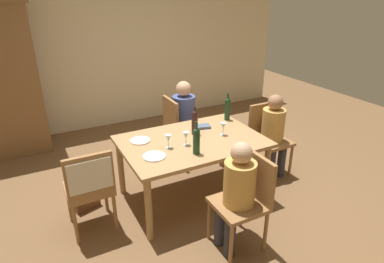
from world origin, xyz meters
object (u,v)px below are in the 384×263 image
wine_glass_near_left (223,126)px  wine_glass_centre (168,139)px  chair_near (246,195)px  person_man_guest (186,115)px  handbag (86,199)px  wine_glass_near_right (186,136)px  chair_far_right (178,125)px  dinner_plate_host (154,156)px  dinner_plate_guest_left (140,141)px  person_man_bearded (274,130)px  dining_table (192,147)px  chair_right_end (267,134)px  wine_bottle_dark_red (196,140)px  wine_bottle_tall_green (195,121)px  person_woman_host (237,189)px  chair_left_end (90,183)px  wine_bottle_short_olive (227,108)px

wine_glass_near_left → wine_glass_centre: same height
chair_near → person_man_guest: 1.84m
handbag → wine_glass_near_right: bearing=-22.6°
chair_far_right → dinner_plate_host: chair_far_right is taller
chair_far_right → dinner_plate_guest_left: bearing=-49.2°
chair_near → person_man_bearded: (1.07, 0.88, 0.10)m
dining_table → wine_glass_near_right: 0.24m
chair_right_end → wine_glass_near_right: (-1.27, -0.17, 0.31)m
wine_glass_centre → wine_glass_near_right: size_ratio=1.00×
dining_table → dinner_plate_host: size_ratio=6.72×
chair_near → handbag: (-1.24, 1.26, -0.42)m
person_man_guest → wine_bottle_dark_red: bearing=-21.8°
wine_bottle_tall_green → wine_glass_near_right: (-0.22, -0.21, -0.05)m
person_man_bearded → dinner_plate_guest_left: bearing=-8.8°
person_woman_host → chair_far_right: bearing=-9.0°
chair_near → chair_far_right: (0.17, 1.81, 0.00)m
wine_bottle_tall_green → dinner_plate_guest_left: wine_bottle_tall_green is taller
dining_table → wine_bottle_tall_green: wine_bottle_tall_green is taller
person_man_bearded → wine_glass_centre: bearing=1.3°
chair_far_right → person_man_bearded: (0.89, -0.93, 0.10)m
person_man_guest → wine_bottle_tall_green: bearing=-19.3°
person_man_bearded → dining_table: bearing=-1.3°
wine_bottle_tall_green → handbag: size_ratio=1.18×
wine_glass_near_left → handbag: size_ratio=0.53×
chair_left_end → chair_far_right: bearing=36.1°
wine_glass_near_right → dining_table: bearing=35.5°
wine_bottle_short_olive → dinner_plate_host: 1.30m
dining_table → handbag: (-1.15, 0.35, -0.54)m
dining_table → person_man_bearded: person_man_bearded is taller
wine_glass_near_right → dinner_plate_guest_left: bearing=141.9°
handbag → wine_glass_centre: bearing=-25.8°
chair_right_end → chair_far_right: (-0.89, 0.82, 0.00)m
wine_bottle_dark_red → wine_bottle_short_olive: size_ratio=0.99×
chair_near → wine_bottle_tall_green: bearing=-0.8°
wine_glass_centre → dinner_plate_guest_left: wine_glass_centre is taller
dining_table → wine_bottle_short_olive: wine_bottle_short_olive is taller
chair_right_end → wine_glass_near_right: chair_right_end is taller
wine_glass_near_left → person_man_guest: bearing=89.9°
chair_left_end → wine_glass_near_left: 1.55m
person_woman_host → wine_glass_near_left: size_ratio=7.31×
chair_left_end → wine_bottle_short_olive: bearing=13.8°
wine_bottle_short_olive → handbag: bearing=179.3°
wine_glass_near_right → dinner_plate_host: wine_glass_near_right is taller
person_man_bearded → wine_bottle_tall_green: bearing=-8.3°
chair_near → wine_bottle_tall_green: size_ratio=2.78×
dining_table → chair_near: size_ratio=1.68×
wine_glass_near_left → person_woman_host: bearing=-114.9°
chair_left_end → wine_glass_near_left: (1.53, 0.08, 0.25)m
person_man_bearded → chair_near: bearing=39.5°
chair_near → person_man_bearded: 1.39m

